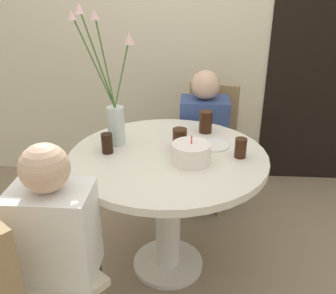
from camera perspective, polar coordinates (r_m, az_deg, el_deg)
name	(u,v)px	position (r m, az deg, el deg)	size (l,w,h in m)	color
ground_plane	(168,264)	(2.46, 0.00, -17.46)	(16.00, 16.00, 0.00)	#89755B
wall_back	(179,25)	(3.09, 1.71, 18.13)	(8.00, 0.05, 2.60)	beige
doorway_panel	(326,63)	(3.27, 22.94, 11.73)	(0.90, 0.01, 2.05)	black
dining_table	(168,180)	(2.10, 0.00, -5.09)	(1.08, 1.08, 0.77)	silver
chair_far_back	(209,138)	(2.90, 6.22, 1.43)	(0.50, 0.50, 0.91)	beige
chair_near_front	(25,280)	(1.73, -20.93, -18.43)	(0.56, 0.56, 0.91)	beige
birthday_cake	(191,153)	(1.91, 3.55, -0.94)	(0.20, 0.20, 0.15)	white
flower_vase	(114,108)	(2.07, -8.30, 5.85)	(0.29, 0.22, 0.76)	silver
side_plate	(213,145)	(2.13, 6.84, 0.31)	(0.19, 0.19, 0.01)	white
drink_glass_0	(180,139)	(2.05, 1.80, 1.20)	(0.08, 0.08, 0.12)	#33190C
drink_glass_1	(241,148)	(2.00, 11.00, -0.13)	(0.06, 0.06, 0.11)	#33190C
drink_glass_2	(206,122)	(2.29, 5.76, 3.83)	(0.08, 0.08, 0.13)	#33190C
drink_glass_3	(107,143)	(2.04, -9.26, 0.57)	(0.06, 0.06, 0.11)	black
person_boy	(203,147)	(2.76, 5.34, 0.00)	(0.34, 0.24, 1.07)	#383333
person_guest	(59,262)	(1.79, -16.26, -16.48)	(0.34, 0.24, 1.07)	#383333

